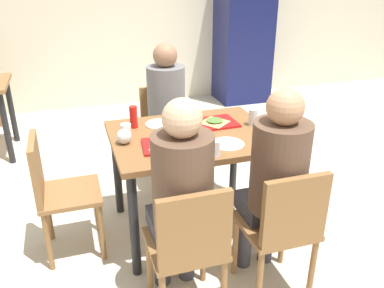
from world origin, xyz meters
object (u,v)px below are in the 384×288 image
chair_near_right (283,225)px  condiment_bottle (134,117)px  chair_far_side (164,127)px  person_in_red (181,190)px  plastic_cup_b (215,148)px  chair_left_end (56,188)px  pizza_slice_a (168,143)px  chair_near_left (189,244)px  person_in_brown_jacket (275,175)px  drink_fridge (243,34)px  soda_can (253,117)px  person_far_side (168,106)px  pizza_slice_b (215,121)px  plastic_cup_a (174,110)px  foil_bundle (124,136)px  plastic_cup_d (195,112)px  paper_plate_center (160,124)px  tray_red_near (171,145)px  paper_plate_near_edge (227,144)px  plastic_cup_c (126,131)px  main_table (192,147)px  tray_red_far (212,123)px

chair_near_right → condiment_bottle: size_ratio=5.41×
chair_far_side → person_in_red: (-0.28, -1.50, 0.25)m
chair_far_side → plastic_cup_b: plastic_cup_b is taller
chair_left_end → pizza_slice_a: bearing=-12.0°
chair_near_left → person_in_brown_jacket: 0.62m
drink_fridge → soda_can: bearing=-112.9°
person_far_side → pizza_slice_b: 0.60m
person_in_red → soda_can: size_ratio=10.45×
person_far_side → pizza_slice_a: bearing=-104.0°
person_in_brown_jacket → chair_near_left: bearing=-165.8°
chair_far_side → plastic_cup_b: size_ratio=8.65×
plastic_cup_a → foil_bundle: 0.59m
chair_near_right → plastic_cup_d: plastic_cup_d is taller
soda_can → chair_left_end: bearing=-179.1°
paper_plate_center → pizza_slice_a: size_ratio=0.86×
chair_near_left → chair_near_right: same height
chair_far_side → pizza_slice_a: bearing=-102.1°
person_in_red → tray_red_near: (0.08, 0.53, 0.03)m
plastic_cup_a → chair_far_side: bearing=86.5°
paper_plate_near_edge → foil_bundle: 0.68m
plastic_cup_d → condiment_bottle: condiment_bottle is taller
plastic_cup_c → drink_fridge: size_ratio=0.05×
person_in_red → person_in_brown_jacket: 0.56m
chair_far_side → person_in_red: size_ratio=0.68×
tray_red_near → pizza_slice_a: 0.02m
person_far_side → plastic_cup_a: 0.32m
paper_plate_near_edge → plastic_cup_c: 0.68m
pizza_slice_b → chair_far_side: bearing=107.1°
main_table → plastic_cup_d: 0.34m
main_table → plastic_cup_a: 0.40m
chair_left_end → condiment_bottle: (0.58, 0.24, 0.34)m
person_far_side → foil_bundle: person_far_side is taller
person_far_side → foil_bundle: size_ratio=12.75×
condiment_bottle → foil_bundle: bearing=-112.9°
drink_fridge → tray_red_far: bearing=-118.4°
pizza_slice_b → drink_fridge: (1.45, 2.72, 0.15)m
person_in_red → tray_red_far: person_in_red is taller
plastic_cup_b → drink_fridge: 3.62m
chair_near_right → plastic_cup_c: plastic_cup_c is taller
tray_red_near → tray_red_far: same height
chair_left_end → main_table: bearing=0.0°
tray_red_near → pizza_slice_b: pizza_slice_b is taller
condiment_bottle → drink_fridge: size_ratio=0.08×
soda_can → plastic_cup_d: bearing=144.0°
plastic_cup_b → plastic_cup_c: same height
foil_bundle → drink_fridge: size_ratio=0.05×
pizza_slice_a → plastic_cup_a: bearing=71.1°
person_in_brown_jacket → paper_plate_center: 1.02m
person_in_brown_jacket → pizza_slice_a: (-0.49, 0.53, 0.04)m
plastic_cup_b → main_table: bearing=94.3°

